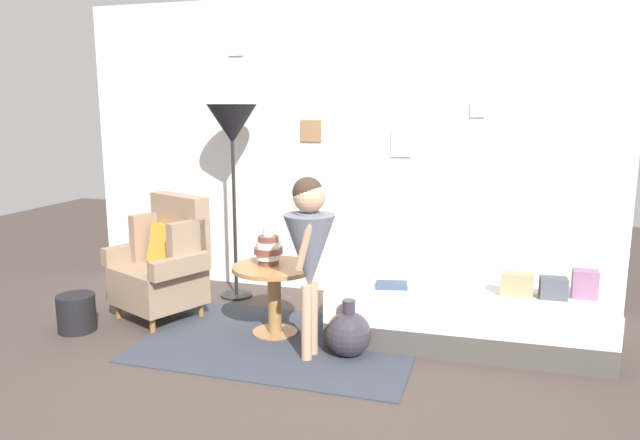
{
  "coord_description": "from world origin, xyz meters",
  "views": [
    {
      "loc": [
        1.39,
        -3.13,
        1.66
      ],
      "look_at": [
        0.15,
        0.95,
        0.85
      ],
      "focal_mm": 33.35,
      "sensor_mm": 36.0,
      "label": 1
    }
  ],
  "objects_px": {
    "daybed": "(465,314)",
    "person_child": "(309,243)",
    "floor_lamp": "(232,130)",
    "book_on_daybed": "(392,285)",
    "side_table": "(274,284)",
    "demijohn_near": "(349,334)",
    "vase_striped": "(268,250)",
    "magazine_basket": "(76,313)",
    "armchair": "(165,263)"
  },
  "relations": [
    {
      "from": "side_table",
      "to": "magazine_basket",
      "type": "height_order",
      "value": "side_table"
    },
    {
      "from": "side_table",
      "to": "demijohn_near",
      "type": "bearing_deg",
      "value": -20.12
    },
    {
      "from": "daybed",
      "to": "side_table",
      "type": "bearing_deg",
      "value": -168.53
    },
    {
      "from": "floor_lamp",
      "to": "person_child",
      "type": "distance_m",
      "value": 1.63
    },
    {
      "from": "magazine_basket",
      "to": "person_child",
      "type": "bearing_deg",
      "value": 1.42
    },
    {
      "from": "side_table",
      "to": "floor_lamp",
      "type": "relative_size",
      "value": 0.36
    },
    {
      "from": "armchair",
      "to": "vase_striped",
      "type": "xyz_separation_m",
      "value": [
        0.93,
        -0.1,
        0.2
      ]
    },
    {
      "from": "floor_lamp",
      "to": "magazine_basket",
      "type": "relative_size",
      "value": 6.02
    },
    {
      "from": "armchair",
      "to": "magazine_basket",
      "type": "height_order",
      "value": "armchair"
    },
    {
      "from": "armchair",
      "to": "person_child",
      "type": "bearing_deg",
      "value": -18.35
    },
    {
      "from": "armchair",
      "to": "demijohn_near",
      "type": "relative_size",
      "value": 2.47
    },
    {
      "from": "floor_lamp",
      "to": "person_child",
      "type": "height_order",
      "value": "floor_lamp"
    },
    {
      "from": "person_child",
      "to": "vase_striped",
      "type": "bearing_deg",
      "value": 140.44
    },
    {
      "from": "daybed",
      "to": "vase_striped",
      "type": "height_order",
      "value": "vase_striped"
    },
    {
      "from": "side_table",
      "to": "book_on_daybed",
      "type": "height_order",
      "value": "side_table"
    },
    {
      "from": "vase_striped",
      "to": "floor_lamp",
      "type": "bearing_deg",
      "value": 130.14
    },
    {
      "from": "demijohn_near",
      "to": "person_child",
      "type": "bearing_deg",
      "value": -156.5
    },
    {
      "from": "person_child",
      "to": "demijohn_near",
      "type": "bearing_deg",
      "value": 23.5
    },
    {
      "from": "floor_lamp",
      "to": "book_on_daybed",
      "type": "height_order",
      "value": "floor_lamp"
    },
    {
      "from": "person_child",
      "to": "armchair",
      "type": "bearing_deg",
      "value": 161.65
    },
    {
      "from": "armchair",
      "to": "person_child",
      "type": "distance_m",
      "value": 1.48
    },
    {
      "from": "vase_striped",
      "to": "person_child",
      "type": "height_order",
      "value": "person_child"
    },
    {
      "from": "armchair",
      "to": "person_child",
      "type": "relative_size",
      "value": 0.79
    },
    {
      "from": "vase_striped",
      "to": "person_child",
      "type": "xyz_separation_m",
      "value": [
        0.43,
        -0.36,
        0.16
      ]
    },
    {
      "from": "side_table",
      "to": "person_child",
      "type": "height_order",
      "value": "person_child"
    },
    {
      "from": "daybed",
      "to": "demijohn_near",
      "type": "xyz_separation_m",
      "value": [
        -0.74,
        -0.5,
        -0.04
      ]
    },
    {
      "from": "daybed",
      "to": "book_on_daybed",
      "type": "distance_m",
      "value": 0.57
    },
    {
      "from": "book_on_daybed",
      "to": "demijohn_near",
      "type": "xyz_separation_m",
      "value": [
        -0.22,
        -0.35,
        -0.26
      ]
    },
    {
      "from": "demijohn_near",
      "to": "magazine_basket",
      "type": "height_order",
      "value": "demijohn_near"
    },
    {
      "from": "vase_striped",
      "to": "person_child",
      "type": "distance_m",
      "value": 0.58
    },
    {
      "from": "floor_lamp",
      "to": "person_child",
      "type": "relative_size",
      "value": 1.38
    },
    {
      "from": "side_table",
      "to": "person_child",
      "type": "xyz_separation_m",
      "value": [
        0.38,
        -0.33,
        0.41
      ]
    },
    {
      "from": "armchair",
      "to": "demijohn_near",
      "type": "distance_m",
      "value": 1.66
    },
    {
      "from": "side_table",
      "to": "book_on_daybed",
      "type": "distance_m",
      "value": 0.86
    },
    {
      "from": "daybed",
      "to": "side_table",
      "type": "xyz_separation_m",
      "value": [
        -1.36,
        -0.28,
        0.18
      ]
    },
    {
      "from": "armchair",
      "to": "vase_striped",
      "type": "bearing_deg",
      "value": -5.84
    },
    {
      "from": "daybed",
      "to": "person_child",
      "type": "relative_size",
      "value": 1.57
    },
    {
      "from": "daybed",
      "to": "book_on_daybed",
      "type": "xyz_separation_m",
      "value": [
        -0.51,
        -0.15,
        0.22
      ]
    },
    {
      "from": "vase_striped",
      "to": "magazine_basket",
      "type": "xyz_separation_m",
      "value": [
        -1.4,
        -0.4,
        -0.5
      ]
    },
    {
      "from": "floor_lamp",
      "to": "magazine_basket",
      "type": "distance_m",
      "value": 1.91
    },
    {
      "from": "armchair",
      "to": "magazine_basket",
      "type": "bearing_deg",
      "value": -133.39
    },
    {
      "from": "book_on_daybed",
      "to": "daybed",
      "type": "bearing_deg",
      "value": 16.3
    },
    {
      "from": "book_on_daybed",
      "to": "magazine_basket",
      "type": "bearing_deg",
      "value": -167.61
    },
    {
      "from": "person_child",
      "to": "magazine_basket",
      "type": "height_order",
      "value": "person_child"
    },
    {
      "from": "floor_lamp",
      "to": "demijohn_near",
      "type": "relative_size",
      "value": 4.29
    },
    {
      "from": "daybed",
      "to": "floor_lamp",
      "type": "distance_m",
      "value": 2.42
    },
    {
      "from": "side_table",
      "to": "daybed",
      "type": "bearing_deg",
      "value": 11.47
    },
    {
      "from": "side_table",
      "to": "vase_striped",
      "type": "xyz_separation_m",
      "value": [
        -0.05,
        0.02,
        0.26
      ]
    },
    {
      "from": "armchair",
      "to": "person_child",
      "type": "xyz_separation_m",
      "value": [
        1.36,
        -0.45,
        0.35
      ]
    },
    {
      "from": "vase_striped",
      "to": "book_on_daybed",
      "type": "height_order",
      "value": "vase_striped"
    }
  ]
}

